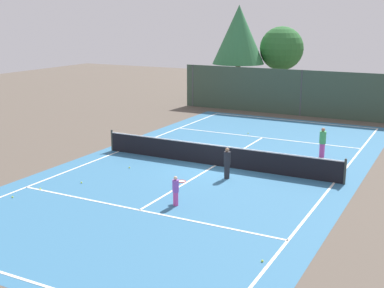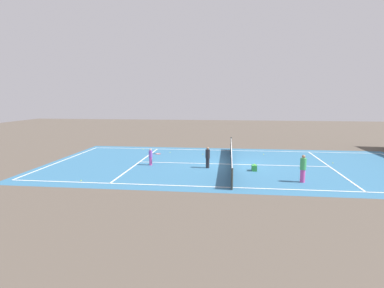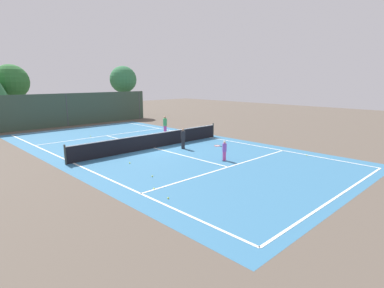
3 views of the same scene
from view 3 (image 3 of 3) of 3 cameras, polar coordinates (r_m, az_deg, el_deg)
name	(u,v)px [view 3 (image 3 of 3)]	position (r m, az deg, el deg)	size (l,w,h in m)	color
ground_plane	(154,148)	(20.64, -7.11, -0.75)	(80.00, 80.00, 0.00)	brown
court_surface	(154,148)	(20.64, -7.11, -0.74)	(13.00, 25.00, 0.01)	teal
tennis_net	(154,141)	(20.54, -7.15, 0.64)	(11.90, 0.10, 1.10)	#333833
perimeter_fence	(67,110)	(32.59, -22.28, 5.92)	(18.00, 0.12, 3.20)	#384C3D
tree_0	(123,80)	(38.47, -12.70, 11.62)	(3.18, 3.18, 6.12)	brown
tree_2	(11,82)	(36.62, -30.68, 9.90)	(3.50, 3.50, 6.04)	brown
player_0	(165,125)	(25.87, -5.04, 3.57)	(0.32, 0.32, 1.49)	#D14799
player_1	(183,138)	(20.14, -1.68, 1.04)	(0.29, 0.29, 1.36)	#232328
player_2	(224,150)	(17.33, 5.97, -1.15)	(0.35, 0.81, 1.13)	#D14799
ball_crate	(161,139)	(22.70, -5.85, 0.90)	(0.46, 0.31, 0.43)	green
tennis_ball_0	(307,155)	(19.62, 20.57, -1.99)	(0.07, 0.07, 0.07)	#CCE533
tennis_ball_1	(152,176)	(14.57, -7.42, -5.98)	(0.07, 0.07, 0.07)	#CCE533
tennis_ball_2	(82,150)	(20.90, -19.84, -1.12)	(0.07, 0.07, 0.07)	#CCE533
tennis_ball_3	(168,198)	(11.93, -4.45, -10.01)	(0.07, 0.07, 0.07)	#CCE533
tennis_ball_4	(91,136)	(25.94, -18.39, 1.39)	(0.07, 0.07, 0.07)	#CCE533
tennis_ball_5	(154,189)	(12.97, -7.10, -8.24)	(0.07, 0.07, 0.07)	#CCE533
tennis_ball_6	(130,163)	(17.03, -11.52, -3.49)	(0.07, 0.07, 0.07)	#CCE533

